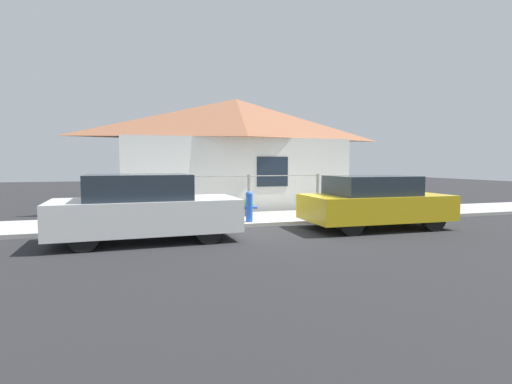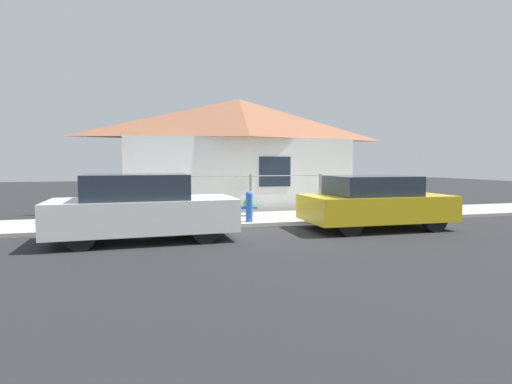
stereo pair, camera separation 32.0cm
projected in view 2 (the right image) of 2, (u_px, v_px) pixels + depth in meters
ground_plane at (272, 226)px, 10.57m from camera, size 60.00×60.00×0.00m
sidewalk at (260, 218)px, 11.72m from camera, size 24.00×2.40×0.10m
house at (240, 124)px, 13.99m from camera, size 8.19×2.23×3.92m
fence at (251, 192)px, 12.67m from camera, size 4.90×0.10×1.22m
car_left at (142, 208)px, 8.60m from camera, size 3.92×1.80×1.44m
car_right at (375, 202)px, 10.10m from camera, size 3.68×1.84×1.35m
fire_hydrant at (249, 206)px, 10.68m from camera, size 0.43×0.19×0.83m
potted_plant_near_hydrant at (249, 205)px, 11.91m from camera, size 0.37×0.37×0.53m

